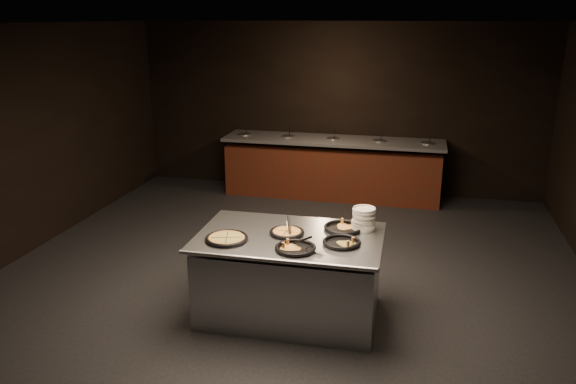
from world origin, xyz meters
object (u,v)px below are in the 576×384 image
serving_counter (290,277)px  pan_veggie_whole (227,238)px  plate_stack (364,219)px  pan_cheese_whole (287,232)px

serving_counter → pan_veggie_whole: pan_veggie_whole is taller
serving_counter → pan_veggie_whole: size_ratio=4.42×
serving_counter → plate_stack: size_ratio=7.98×
pan_veggie_whole → pan_cheese_whole: 0.61m
serving_counter → pan_cheese_whole: size_ratio=5.31×
serving_counter → pan_cheese_whole: (-0.04, 0.03, 0.48)m
serving_counter → plate_stack: plate_stack is taller
serving_counter → pan_veggie_whole: (-0.57, -0.26, 0.48)m
plate_stack → pan_veggie_whole: plate_stack is taller
plate_stack → pan_cheese_whole: size_ratio=0.67×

